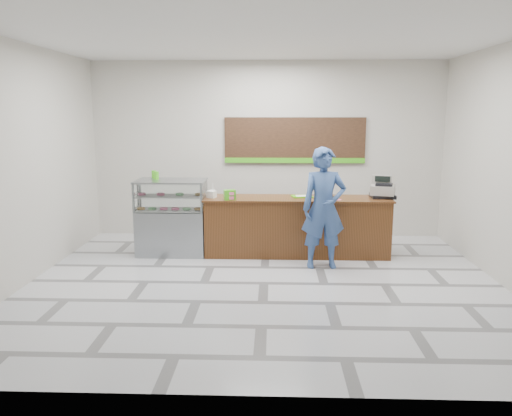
{
  "coord_description": "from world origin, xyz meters",
  "views": [
    {
      "loc": [
        0.13,
        -7.06,
        2.5
      ],
      "look_at": [
        -0.15,
        0.9,
        0.97
      ],
      "focal_mm": 35.0,
      "sensor_mm": 36.0,
      "label": 1
    }
  ],
  "objects_px": {
    "display_case": "(172,217)",
    "cash_register": "(383,189)",
    "sales_counter": "(297,226)",
    "customer": "(324,208)",
    "serving_tray": "(302,196)"
  },
  "relations": [
    {
      "from": "display_case",
      "to": "cash_register",
      "type": "relative_size",
      "value": 2.57
    },
    {
      "from": "sales_counter",
      "to": "customer",
      "type": "distance_m",
      "value": 0.93
    },
    {
      "from": "display_case",
      "to": "customer",
      "type": "xyz_separation_m",
      "value": [
        2.62,
        -0.7,
        0.3
      ]
    },
    {
      "from": "serving_tray",
      "to": "customer",
      "type": "distance_m",
      "value": 0.85
    },
    {
      "from": "sales_counter",
      "to": "display_case",
      "type": "height_order",
      "value": "display_case"
    },
    {
      "from": "sales_counter",
      "to": "cash_register",
      "type": "xyz_separation_m",
      "value": [
        1.49,
        0.07,
        0.66
      ]
    },
    {
      "from": "display_case",
      "to": "serving_tray",
      "type": "xyz_separation_m",
      "value": [
        2.31,
        0.1,
        0.36
      ]
    },
    {
      "from": "cash_register",
      "to": "customer",
      "type": "bearing_deg",
      "value": -128.65
    },
    {
      "from": "customer",
      "to": "sales_counter",
      "type": "bearing_deg",
      "value": 113.82
    },
    {
      "from": "display_case",
      "to": "customer",
      "type": "distance_m",
      "value": 2.72
    },
    {
      "from": "sales_counter",
      "to": "display_case",
      "type": "distance_m",
      "value": 2.23
    },
    {
      "from": "sales_counter",
      "to": "customer",
      "type": "height_order",
      "value": "customer"
    },
    {
      "from": "display_case",
      "to": "cash_register",
      "type": "xyz_separation_m",
      "value": [
        3.71,
        0.07,
        0.5
      ]
    },
    {
      "from": "display_case",
      "to": "cash_register",
      "type": "bearing_deg",
      "value": 1.01
    },
    {
      "from": "sales_counter",
      "to": "serving_tray",
      "type": "height_order",
      "value": "serving_tray"
    }
  ]
}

